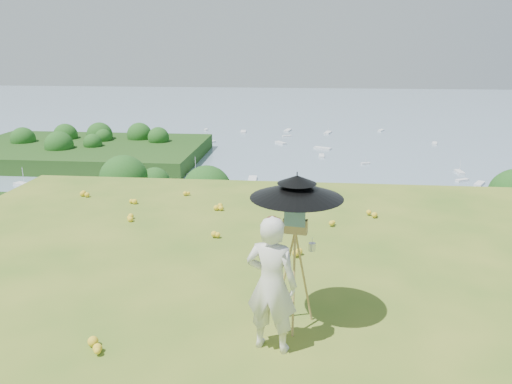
# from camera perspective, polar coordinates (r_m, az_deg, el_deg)

# --- Properties ---
(ground) EXTENTS (14.00, 14.00, 0.00)m
(ground) POSITION_cam_1_polar(r_m,az_deg,el_deg) (6.98, 1.64, -13.99)
(ground) COLOR #446F1F
(ground) RESTS_ON ground
(shoreline_tier) EXTENTS (170.00, 28.00, 8.00)m
(shoreline_tier) POSITION_cam_1_polar(r_m,az_deg,el_deg) (90.14, 4.93, -9.66)
(shoreline_tier) COLOR #706759
(shoreline_tier) RESTS_ON bay_water
(bay_water) EXTENTS (700.00, 700.00, 0.00)m
(bay_water) POSITION_cam_1_polar(r_m,az_deg,el_deg) (248.85, 5.59, 7.67)
(bay_water) COLOR #7396A4
(bay_water) RESTS_ON ground
(peninsula) EXTENTS (90.00, 60.00, 12.00)m
(peninsula) POSITION_cam_1_polar(r_m,az_deg,el_deg) (180.74, -19.15, 5.14)
(peninsula) COLOR #11330E
(peninsula) RESTS_ON bay_water
(slope_trees) EXTENTS (110.00, 50.00, 6.00)m
(slope_trees) POSITION_cam_1_polar(r_m,az_deg,el_deg) (45.00, 4.72, -7.96)
(slope_trees) COLOR #164615
(slope_trees) RESTS_ON forest_slope
(harbor_town) EXTENTS (110.00, 22.00, 5.00)m
(harbor_town) POSITION_cam_1_polar(r_m,az_deg,el_deg) (87.48, 5.04, -5.83)
(harbor_town) COLOR silver
(harbor_town) RESTS_ON shoreline_tier
(moored_boats) EXTENTS (140.00, 140.00, 0.70)m
(moored_boats) POSITION_cam_1_polar(r_m,az_deg,el_deg) (171.58, 1.25, 3.90)
(moored_boats) COLOR white
(moored_boats) RESTS_ON bay_water
(wildflowers) EXTENTS (10.00, 10.50, 0.12)m
(wildflowers) POSITION_cam_1_polar(r_m,az_deg,el_deg) (7.17, 1.79, -12.56)
(wildflowers) COLOR yellow
(wildflowers) RESTS_ON ground
(painter) EXTENTS (0.70, 0.54, 1.70)m
(painter) POSITION_cam_1_polar(r_m,az_deg,el_deg) (5.93, 1.78, -10.51)
(painter) COLOR silver
(painter) RESTS_ON ground
(field_easel) EXTENTS (0.69, 0.69, 1.60)m
(field_easel) POSITION_cam_1_polar(r_m,az_deg,el_deg) (6.44, 4.40, -8.75)
(field_easel) COLOR #A28244
(field_easel) RESTS_ON ground
(sun_umbrella) EXTENTS (1.28, 1.28, 0.75)m
(sun_umbrella) POSITION_cam_1_polar(r_m,az_deg,el_deg) (6.14, 4.65, -1.10)
(sun_umbrella) COLOR black
(sun_umbrella) RESTS_ON field_easel
(painter_cap) EXTENTS (0.24, 0.26, 0.10)m
(painter_cap) POSITION_cam_1_polar(r_m,az_deg,el_deg) (5.61, 1.85, -3.20)
(painter_cap) COLOR #D87776
(painter_cap) RESTS_ON painter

